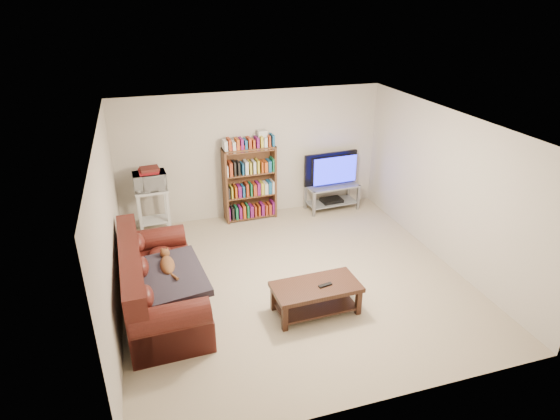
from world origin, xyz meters
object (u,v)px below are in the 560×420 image
object	(u,v)px
coffee_table	(316,293)
bookshelf	(250,183)
sofa	(156,288)
tv_stand	(332,193)

from	to	relation	value
coffee_table	bookshelf	bearing A→B (deg)	90.61
sofa	coffee_table	distance (m)	2.17
sofa	tv_stand	bearing A→B (deg)	31.30
sofa	bookshelf	bearing A→B (deg)	49.76
sofa	tv_stand	size ratio (longest dim) A/B	2.17
coffee_table	tv_stand	distance (m)	3.41
bookshelf	coffee_table	bearing A→B (deg)	-89.71
sofa	bookshelf	world-z (taller)	bookshelf
sofa	tv_stand	world-z (taller)	sofa
coffee_table	bookshelf	size ratio (longest dim) A/B	0.84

